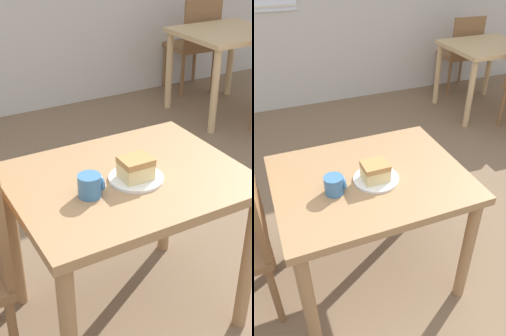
{
  "view_description": "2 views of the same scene",
  "coord_description": "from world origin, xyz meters",
  "views": [
    {
      "loc": [
        -0.78,
        -0.93,
        1.62
      ],
      "look_at": [
        -0.02,
        0.43,
        0.76
      ],
      "focal_mm": 50.0,
      "sensor_mm": 36.0,
      "label": 1
    },
    {
      "loc": [
        -0.43,
        -0.74,
        1.64
      ],
      "look_at": [
        0.04,
        0.42,
        0.76
      ],
      "focal_mm": 35.0,
      "sensor_mm": 36.0,
      "label": 2
    }
  ],
  "objects": [
    {
      "name": "dining_table_near",
      "position": [
        -0.01,
        0.43,
        0.6
      ],
      "size": [
        0.9,
        0.71,
        0.72
      ],
      "color": "#9E754C",
      "rests_on": "ground_plane"
    },
    {
      "name": "dining_table_far",
      "position": [
        1.94,
        2.15,
        0.61
      ],
      "size": [
        0.82,
        0.75,
        0.73
      ],
      "color": "tan",
      "rests_on": "ground_plane"
    },
    {
      "name": "chair_far_opposite",
      "position": [
        2.04,
        2.72,
        0.5
      ],
      "size": [
        0.45,
        0.45,
        0.92
      ],
      "rotation": [
        0.0,
        0.0,
        3.06
      ],
      "color": "brown",
      "rests_on": "ground_plane"
    },
    {
      "name": "plate",
      "position": [
        0.01,
        0.39,
        0.73
      ],
      "size": [
        0.21,
        0.21,
        0.01
      ],
      "color": "white",
      "rests_on": "dining_table_near"
    },
    {
      "name": "cake_slice",
      "position": [
        0.0,
        0.39,
        0.78
      ],
      "size": [
        0.12,
        0.1,
        0.08
      ],
      "color": "#E5CC89",
      "rests_on": "plate"
    },
    {
      "name": "coffee_mug",
      "position": [
        -0.19,
        0.37,
        0.76
      ],
      "size": [
        0.09,
        0.09,
        0.08
      ],
      "color": "teal",
      "rests_on": "dining_table_near"
    }
  ]
}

